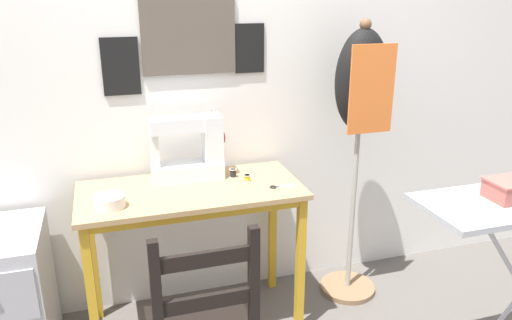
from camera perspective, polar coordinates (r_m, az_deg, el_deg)
The scene contains 9 objects.
wall_back at distance 2.61m, azimuth -9.18°, elevation 9.57°, with size 10.00×0.07×2.55m.
sewing_table at distance 2.47m, azimuth -7.31°, elevation -5.69°, with size 1.07×0.51×0.78m.
sewing_machine at distance 2.52m, azimuth -7.38°, elevation 1.21°, with size 0.37×0.15×0.34m.
fabric_bowl at distance 2.29m, azimuth -16.38°, elevation -4.55°, with size 0.13×0.13×0.06m.
scissors at distance 2.43m, azimuth 2.57°, elevation -3.06°, with size 0.13×0.05×0.01m.
thread_spool_near_machine at distance 2.55m, azimuth -2.64°, elevation -1.51°, with size 0.04×0.04×0.04m.
thread_spool_mid_table at distance 2.50m, azimuth -1.03°, elevation -2.06°, with size 0.04×0.04×0.03m.
filing_cabinet at distance 2.68m, azimuth -27.18°, elevation -13.89°, with size 0.44×0.51×0.66m.
dress_form at distance 2.66m, azimuth 11.84°, elevation 6.36°, with size 0.32×0.32×1.56m.
Camera 1 is at (-0.36, -1.98, 1.70)m, focal length 35.00 mm.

